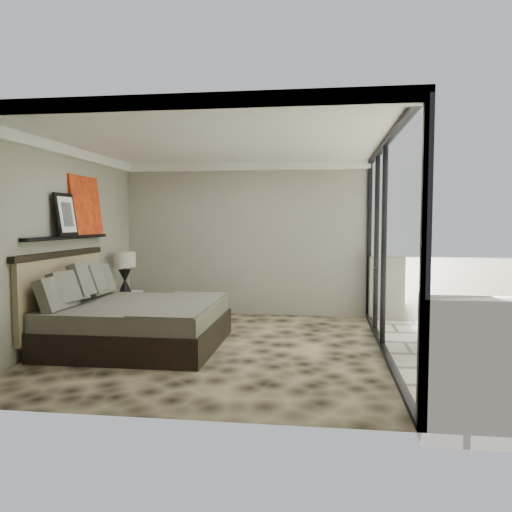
# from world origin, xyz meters

# --- Properties ---
(floor) EXTENTS (5.00, 5.00, 0.00)m
(floor) POSITION_xyz_m (0.00, 0.00, 0.00)
(floor) COLOR black
(floor) RESTS_ON ground
(ceiling) EXTENTS (4.50, 5.00, 0.02)m
(ceiling) POSITION_xyz_m (0.00, 0.00, 2.79)
(ceiling) COLOR silver
(ceiling) RESTS_ON back_wall
(back_wall) EXTENTS (4.50, 0.02, 2.80)m
(back_wall) POSITION_xyz_m (0.00, 2.49, 1.40)
(back_wall) COLOR gray
(back_wall) RESTS_ON floor
(left_wall) EXTENTS (0.02, 5.00, 2.80)m
(left_wall) POSITION_xyz_m (-2.24, 0.00, 1.40)
(left_wall) COLOR gray
(left_wall) RESTS_ON floor
(glass_wall) EXTENTS (0.08, 5.00, 2.80)m
(glass_wall) POSITION_xyz_m (2.25, 0.00, 1.40)
(glass_wall) COLOR white
(glass_wall) RESTS_ON floor
(terrace_slab) EXTENTS (3.00, 5.00, 0.12)m
(terrace_slab) POSITION_xyz_m (3.75, 0.00, -0.06)
(terrace_slab) COLOR beige
(terrace_slab) RESTS_ON ground
(picture_ledge) EXTENTS (0.12, 2.20, 0.05)m
(picture_ledge) POSITION_xyz_m (-2.18, 0.10, 1.50)
(picture_ledge) COLOR black
(picture_ledge) RESTS_ON left_wall
(bed) EXTENTS (2.26, 2.19, 1.25)m
(bed) POSITION_xyz_m (-1.19, -0.08, 0.37)
(bed) COLOR black
(bed) RESTS_ON floor
(nightstand) EXTENTS (0.74, 0.74, 0.57)m
(nightstand) POSITION_xyz_m (-1.99, 1.48, 0.29)
(nightstand) COLOR black
(nightstand) RESTS_ON floor
(table_lamp) EXTENTS (0.38, 0.38, 0.69)m
(table_lamp) POSITION_xyz_m (-1.94, 1.52, 0.96)
(table_lamp) COLOR black
(table_lamp) RESTS_ON nightstand
(abstract_canvas) EXTENTS (0.13, 0.90, 0.90)m
(abstract_canvas) POSITION_xyz_m (-2.19, 0.67, 1.97)
(abstract_canvas) COLOR #A33A0E
(abstract_canvas) RESTS_ON picture_ledge
(framed_print) EXTENTS (0.11, 0.50, 0.60)m
(framed_print) POSITION_xyz_m (-2.14, -0.04, 1.82)
(framed_print) COLOR black
(framed_print) RESTS_ON picture_ledge
(ottoman) EXTENTS (0.57, 0.57, 0.52)m
(ottoman) POSITION_xyz_m (3.86, 0.91, 0.26)
(ottoman) COLOR white
(ottoman) RESTS_ON terrace_slab
(lounger) EXTENTS (1.13, 1.67, 0.60)m
(lounger) POSITION_xyz_m (3.17, 0.25, 0.19)
(lounger) COLOR white
(lounger) RESTS_ON terrace_slab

